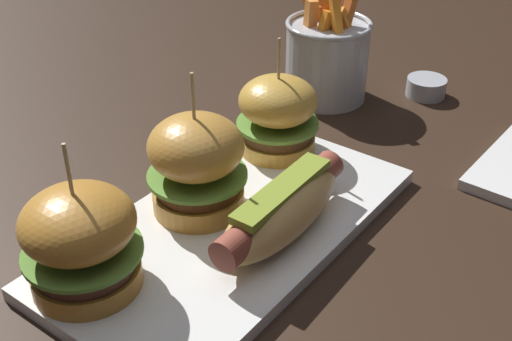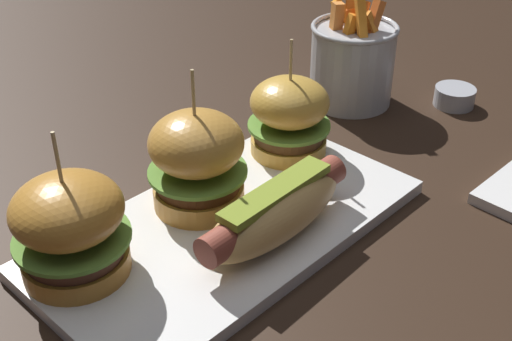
{
  "view_description": "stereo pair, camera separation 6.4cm",
  "coord_description": "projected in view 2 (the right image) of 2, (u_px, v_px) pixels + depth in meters",
  "views": [
    {
      "loc": [
        -0.39,
        -0.32,
        0.4
      ],
      "look_at": [
        0.04,
        0.0,
        0.05
      ],
      "focal_mm": 46.62,
      "sensor_mm": 36.0,
      "label": 1
    },
    {
      "loc": [
        -0.35,
        -0.37,
        0.4
      ],
      "look_at": [
        0.04,
        0.0,
        0.05
      ],
      "focal_mm": 46.62,
      "sensor_mm": 36.0,
      "label": 2
    }
  ],
  "objects": [
    {
      "name": "platter_main",
      "position": [
        229.0,
        227.0,
        0.64
      ],
      "size": [
        0.38,
        0.2,
        0.01
      ],
      "primitive_type": "cube",
      "color": "white",
      "rests_on": "ground"
    },
    {
      "name": "slider_right",
      "position": [
        289.0,
        116.0,
        0.72
      ],
      "size": [
        0.09,
        0.09,
        0.13
      ],
      "color": "gold",
      "rests_on": "platter_main"
    },
    {
      "name": "ground_plane",
      "position": [
        229.0,
        232.0,
        0.64
      ],
      "size": [
        3.0,
        3.0,
        0.0
      ],
      "primitive_type": "plane",
      "color": "black"
    },
    {
      "name": "slider_center",
      "position": [
        195.0,
        161.0,
        0.63
      ],
      "size": [
        0.1,
        0.1,
        0.14
      ],
      "color": "#C38838",
      "rests_on": "platter_main"
    },
    {
      "name": "hot_dog",
      "position": [
        276.0,
        210.0,
        0.6
      ],
      "size": [
        0.18,
        0.06,
        0.05
      ],
      "color": "tan",
      "rests_on": "platter_main"
    },
    {
      "name": "sauce_ramekin",
      "position": [
        455.0,
        96.0,
        0.87
      ],
      "size": [
        0.05,
        0.05,
        0.02
      ],
      "color": "#A8AAB2",
      "rests_on": "ground"
    },
    {
      "name": "fries_bucket",
      "position": [
        352.0,
        61.0,
        0.86
      ],
      "size": [
        0.11,
        0.11,
        0.15
      ],
      "color": "#B7BABF",
      "rests_on": "ground"
    },
    {
      "name": "slider_left",
      "position": [
        70.0,
        227.0,
        0.55
      ],
      "size": [
        0.1,
        0.1,
        0.14
      ],
      "color": "#BA7C2E",
      "rests_on": "platter_main"
    }
  ]
}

